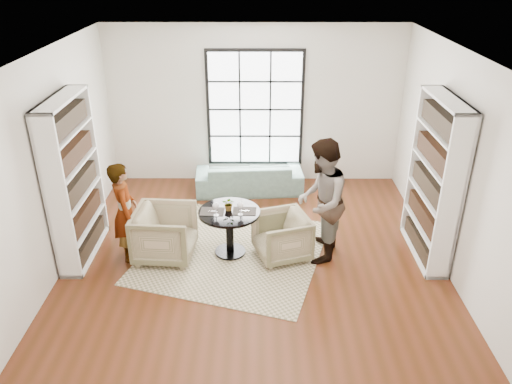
{
  "coord_description": "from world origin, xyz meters",
  "views": [
    {
      "loc": [
        0.05,
        -6.11,
        4.18
      ],
      "look_at": [
        0.03,
        0.4,
        0.97
      ],
      "focal_mm": 35.0,
      "sensor_mm": 36.0,
      "label": 1
    }
  ],
  "objects_px": {
    "sofa": "(249,177)",
    "armchair_right": "(282,236)",
    "wine_glass_left": "(216,206)",
    "flower_centerpiece": "(229,204)",
    "pedestal_table": "(230,223)",
    "person_left": "(125,212)",
    "armchair_left": "(165,234)",
    "person_right": "(321,202)",
    "wine_glass_right": "(240,206)"
  },
  "relations": [
    {
      "from": "person_left",
      "to": "person_right",
      "type": "relative_size",
      "value": 0.82
    },
    {
      "from": "armchair_left",
      "to": "sofa",
      "type": "bearing_deg",
      "value": -24.09
    },
    {
      "from": "armchair_left",
      "to": "wine_glass_left",
      "type": "xyz_separation_m",
      "value": [
        0.77,
        -0.05,
        0.48
      ]
    },
    {
      "from": "person_right",
      "to": "wine_glass_left",
      "type": "bearing_deg",
      "value": -74.17
    },
    {
      "from": "sofa",
      "to": "armchair_right",
      "type": "distance_m",
      "value": 2.31
    },
    {
      "from": "armchair_left",
      "to": "wine_glass_right",
      "type": "relative_size",
      "value": 4.24
    },
    {
      "from": "pedestal_table",
      "to": "wine_glass_right",
      "type": "height_order",
      "value": "wine_glass_right"
    },
    {
      "from": "sofa",
      "to": "person_left",
      "type": "height_order",
      "value": "person_left"
    },
    {
      "from": "sofa",
      "to": "armchair_right",
      "type": "height_order",
      "value": "armchair_right"
    },
    {
      "from": "pedestal_table",
      "to": "person_right",
      "type": "height_order",
      "value": "person_right"
    },
    {
      "from": "person_right",
      "to": "wine_glass_right",
      "type": "distance_m",
      "value": 1.15
    },
    {
      "from": "armchair_right",
      "to": "person_right",
      "type": "height_order",
      "value": "person_right"
    },
    {
      "from": "person_right",
      "to": "wine_glass_left",
      "type": "relative_size",
      "value": 8.86
    },
    {
      "from": "armchair_right",
      "to": "person_right",
      "type": "xyz_separation_m",
      "value": [
        0.55,
        -0.0,
        0.58
      ]
    },
    {
      "from": "armchair_left",
      "to": "flower_centerpiece",
      "type": "bearing_deg",
      "value": -78.7
    },
    {
      "from": "armchair_left",
      "to": "armchair_right",
      "type": "distance_m",
      "value": 1.72
    },
    {
      "from": "armchair_left",
      "to": "wine_glass_right",
      "type": "bearing_deg",
      "value": -87.31
    },
    {
      "from": "wine_glass_left",
      "to": "person_right",
      "type": "bearing_deg",
      "value": 2.09
    },
    {
      "from": "person_left",
      "to": "wine_glass_right",
      "type": "relative_size",
      "value": 7.43
    },
    {
      "from": "sofa",
      "to": "armchair_right",
      "type": "bearing_deg",
      "value": 98.88
    },
    {
      "from": "pedestal_table",
      "to": "flower_centerpiece",
      "type": "distance_m",
      "value": 0.3
    },
    {
      "from": "person_right",
      "to": "flower_centerpiece",
      "type": "xyz_separation_m",
      "value": [
        -1.32,
        0.11,
        -0.1
      ]
    },
    {
      "from": "armchair_left",
      "to": "person_right",
      "type": "distance_m",
      "value": 2.33
    },
    {
      "from": "person_left",
      "to": "wine_glass_right",
      "type": "height_order",
      "value": "person_left"
    },
    {
      "from": "armchair_left",
      "to": "armchair_right",
      "type": "relative_size",
      "value": 1.14
    },
    {
      "from": "armchair_left",
      "to": "person_left",
      "type": "distance_m",
      "value": 0.66
    },
    {
      "from": "armchair_right",
      "to": "flower_centerpiece",
      "type": "xyz_separation_m",
      "value": [
        -0.77,
        0.11,
        0.48
      ]
    },
    {
      "from": "sofa",
      "to": "wine_glass_left",
      "type": "height_order",
      "value": "wine_glass_left"
    },
    {
      "from": "pedestal_table",
      "to": "person_right",
      "type": "xyz_separation_m",
      "value": [
        1.32,
        -0.08,
        0.4
      ]
    },
    {
      "from": "armchair_right",
      "to": "wine_glass_left",
      "type": "xyz_separation_m",
      "value": [
        -0.95,
        -0.05,
        0.53
      ]
    },
    {
      "from": "wine_glass_right",
      "to": "person_right",
      "type": "bearing_deg",
      "value": 1.62
    },
    {
      "from": "person_left",
      "to": "flower_centerpiece",
      "type": "xyz_separation_m",
      "value": [
        1.5,
        0.12,
        0.07
      ]
    },
    {
      "from": "pedestal_table",
      "to": "armchair_right",
      "type": "bearing_deg",
      "value": -5.99
    },
    {
      "from": "armchair_right",
      "to": "wine_glass_right",
      "type": "relative_size",
      "value": 3.71
    },
    {
      "from": "sofa",
      "to": "armchair_left",
      "type": "xyz_separation_m",
      "value": [
        -1.2,
        -2.26,
        0.1
      ]
    },
    {
      "from": "wine_glass_left",
      "to": "wine_glass_right",
      "type": "xyz_separation_m",
      "value": [
        0.35,
        0.02,
        -0.0
      ]
    },
    {
      "from": "sofa",
      "to": "wine_glass_left",
      "type": "distance_m",
      "value": 2.42
    },
    {
      "from": "armchair_left",
      "to": "person_left",
      "type": "relative_size",
      "value": 0.57
    },
    {
      "from": "wine_glass_left",
      "to": "wine_glass_right",
      "type": "distance_m",
      "value": 0.35
    },
    {
      "from": "sofa",
      "to": "armchair_right",
      "type": "xyz_separation_m",
      "value": [
        0.51,
        -2.25,
        0.05
      ]
    },
    {
      "from": "armchair_left",
      "to": "wine_glass_left",
      "type": "bearing_deg",
      "value": -89.52
    },
    {
      "from": "pedestal_table",
      "to": "sofa",
      "type": "xyz_separation_m",
      "value": [
        0.25,
        2.17,
        -0.23
      ]
    },
    {
      "from": "person_right",
      "to": "wine_glass_right",
      "type": "height_order",
      "value": "person_right"
    },
    {
      "from": "armchair_right",
      "to": "person_left",
      "type": "xyz_separation_m",
      "value": [
        -2.27,
        -0.01,
        0.41
      ]
    },
    {
      "from": "pedestal_table",
      "to": "person_left",
      "type": "bearing_deg",
      "value": -176.61
    },
    {
      "from": "flower_centerpiece",
      "to": "pedestal_table",
      "type": "bearing_deg",
      "value": -84.3
    },
    {
      "from": "person_left",
      "to": "person_right",
      "type": "xyz_separation_m",
      "value": [
        2.82,
        0.01,
        0.17
      ]
    },
    {
      "from": "pedestal_table",
      "to": "flower_centerpiece",
      "type": "xyz_separation_m",
      "value": [
        -0.0,
        0.03,
        0.3
      ]
    },
    {
      "from": "person_right",
      "to": "wine_glass_right",
      "type": "relative_size",
      "value": 9.08
    },
    {
      "from": "armchair_left",
      "to": "armchair_right",
      "type": "bearing_deg",
      "value": -85.79
    }
  ]
}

